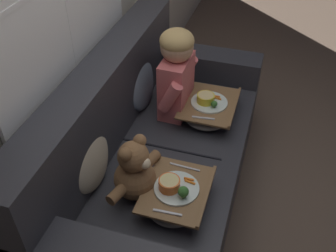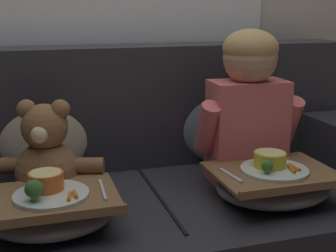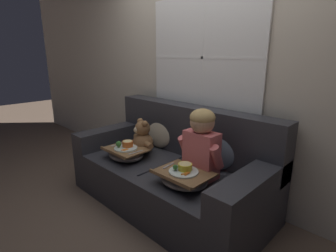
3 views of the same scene
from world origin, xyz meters
name	(u,v)px [view 3 (image 3 of 3)]	position (x,y,z in m)	size (l,w,h in m)	color
ground_plane	(167,203)	(0.00, 0.00, 0.00)	(14.00, 14.00, 0.00)	brown
wall_back_with_window	(205,69)	(0.00, 0.55, 1.31)	(8.00, 0.08, 2.60)	beige
couch	(172,170)	(0.00, 0.07, 0.33)	(1.99, 0.96, 0.95)	#2D2D33
throw_pillow_behind_child	(218,147)	(0.39, 0.29, 0.62)	(0.41, 0.20, 0.43)	slate
throw_pillow_behind_teddy	(160,131)	(-0.39, 0.29, 0.62)	(0.38, 0.18, 0.40)	#C1B293
child_figure	(202,140)	(0.39, 0.03, 0.76)	(0.43, 0.21, 0.60)	#DB6666
teddy_bear	(142,139)	(-0.39, 0.02, 0.59)	(0.40, 0.29, 0.37)	brown
lap_tray_child	(183,177)	(0.39, -0.20, 0.49)	(0.44, 0.35, 0.18)	slate
lap_tray_teddy	(126,153)	(-0.39, -0.20, 0.49)	(0.41, 0.33, 0.19)	slate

